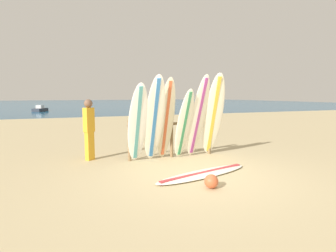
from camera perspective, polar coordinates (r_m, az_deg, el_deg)
ground_plane at (r=6.32m, az=6.43°, el=-10.46°), size 120.00×120.00×0.00m
ocean_water at (r=63.44m, az=-18.56°, el=4.62°), size 120.00×80.00×0.01m
surfboard_rack at (r=7.93m, az=0.78°, el=-1.42°), size 2.67×0.09×1.16m
surfboard_leaning_far_left at (r=7.16m, az=-6.49°, el=0.46°), size 0.53×0.88×2.17m
surfboard_leaning_left at (r=7.24m, az=-2.92°, el=1.40°), size 0.57×1.01×2.39m
surfboard_leaning_center_left at (r=7.49m, az=-0.41°, el=1.39°), size 0.48×0.86×2.34m
surfboard_leaning_center at (r=7.62m, az=3.46°, el=0.34°), size 0.53×0.83×2.04m
surfboard_leaning_center_right at (r=7.79m, az=6.45°, el=1.91°), size 0.60×0.93×2.43m
surfboard_leaning_right at (r=8.03m, az=9.66°, el=2.16°), size 0.75×1.12×2.48m
surfboard_lying_on_sand at (r=6.35m, az=7.61°, el=-10.05°), size 2.71×1.20×0.08m
beachgoer_standing at (r=7.87m, az=-16.51°, el=-0.19°), size 0.33×0.31×1.73m
small_boat_offshore at (r=33.68m, az=-25.64°, el=3.27°), size 1.63×2.25×0.71m
beach_ball at (r=5.49m, az=9.24°, el=-11.60°), size 0.28×0.28×0.28m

